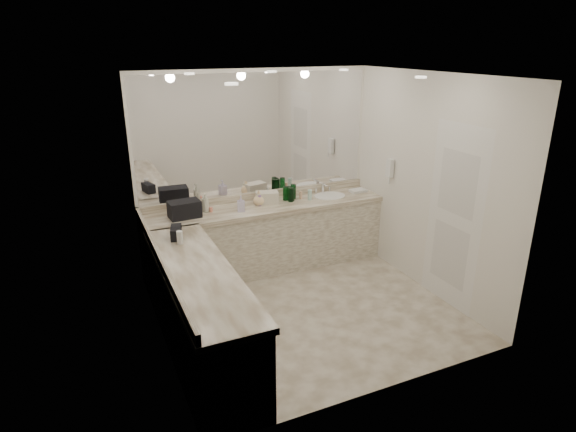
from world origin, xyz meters
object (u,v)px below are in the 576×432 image
hand_towel (358,191)px  soap_bottle_b (241,204)px  cream_cosmetic_case (267,197)px  soap_bottle_c (259,198)px  soap_bottle_a (205,203)px  black_toiletry_bag (184,209)px  wall_phone (390,168)px  sink (330,196)px

hand_towel → soap_bottle_b: 1.79m
hand_towel → soap_bottle_b: bearing=-176.7°
cream_cosmetic_case → soap_bottle_c: soap_bottle_c is taller
cream_cosmetic_case → soap_bottle_a: bearing=-166.2°
black_toiletry_bag → soap_bottle_c: size_ratio=1.93×
wall_phone → soap_bottle_c: 1.76m
soap_bottle_a → soap_bottle_c: size_ratio=1.25×
sink → cream_cosmetic_case: (-0.91, 0.06, 0.09)m
wall_phone → soap_bottle_a: wall_phone is taller
soap_bottle_b → soap_bottle_c: 0.33m
soap_bottle_a → wall_phone: bearing=-13.6°
soap_bottle_b → soap_bottle_c: (0.29, 0.14, -0.01)m
cream_cosmetic_case → soap_bottle_b: soap_bottle_b is taller
black_toiletry_bag → sink: bearing=0.8°
sink → cream_cosmetic_case: size_ratio=1.53×
cream_cosmetic_case → soap_bottle_a: (-0.83, 0.01, 0.04)m
hand_towel → soap_bottle_b: (-1.78, -0.10, 0.08)m
black_toiletry_bag → cream_cosmetic_case: bearing=4.4°
cream_cosmetic_case → soap_bottle_b: size_ratio=1.42×
wall_phone → soap_bottle_b: wall_phone is taller
soap_bottle_a → soap_bottle_c: bearing=-2.2°
wall_phone → black_toiletry_bag: size_ratio=0.65×
wall_phone → hand_towel: wall_phone is taller
black_toiletry_bag → wall_phone: bearing=-10.2°
soap_bottle_c → sink: bearing=-2.2°
cream_cosmetic_case → soap_bottle_a: size_ratio=1.19×
black_toiletry_bag → cream_cosmetic_case: size_ratio=1.29×
cream_cosmetic_case → soap_bottle_c: bearing=-156.7°
cream_cosmetic_case → wall_phone: bearing=-5.9°
sink → soap_bottle_c: soap_bottle_c is taller
soap_bottle_a → cream_cosmetic_case: bearing=-0.6°
wall_phone → hand_towel: bearing=106.2°
black_toiletry_bag → soap_bottle_b: 0.70m
sink → soap_bottle_a: 1.74m
cream_cosmetic_case → hand_towel: 1.37m
soap_bottle_b → soap_bottle_c: size_ratio=1.05×
soap_bottle_b → soap_bottle_c: bearing=25.4°
hand_towel → soap_bottle_a: size_ratio=0.94×
wall_phone → soap_bottle_c: (-1.63, 0.54, -0.35)m
sink → soap_bottle_b: size_ratio=2.17×
sink → soap_bottle_a: size_ratio=1.82×
sink → soap_bottle_c: (-1.03, 0.04, 0.10)m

